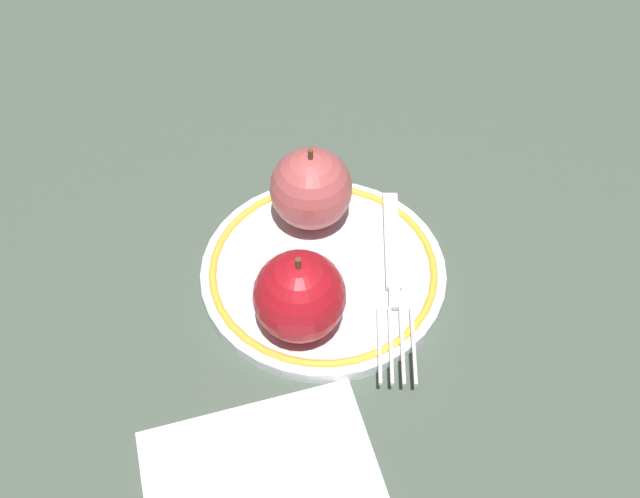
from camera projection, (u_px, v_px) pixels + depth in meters
The scene contains 6 objects.
ground_plane at pixel (324, 287), 0.55m from camera, with size 2.00×2.00×0.00m, color #49564A.
plate at pixel (320, 271), 0.55m from camera, with size 0.19×0.19×0.01m.
apple_red_whole at pixel (299, 296), 0.49m from camera, with size 0.07×0.07×0.07m.
apple_second_whole at pixel (311, 189), 0.56m from camera, with size 0.07×0.07×0.07m.
fork at pixel (394, 274), 0.54m from camera, with size 0.04×0.18×0.00m.
napkin_folded at pixel (266, 494), 0.45m from camera, with size 0.15×0.13×0.01m, color white.
Camera 1 is at (0.03, 0.33, 0.45)m, focal length 40.00 mm.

